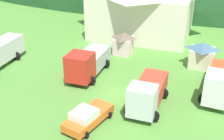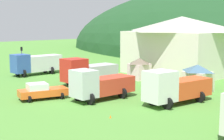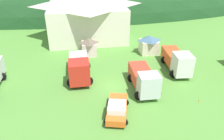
% 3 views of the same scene
% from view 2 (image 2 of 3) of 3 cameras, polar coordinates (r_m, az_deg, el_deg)
% --- Properties ---
extents(ground_plane, '(200.00, 200.00, 0.00)m').
position_cam_2_polar(ground_plane, '(37.24, -3.94, -3.82)').
color(ground_plane, '#518C38').
extents(depot_building, '(15.20, 12.95, 8.57)m').
position_cam_2_polar(depot_building, '(51.46, 11.72, 4.31)').
color(depot_building, silver).
rests_on(depot_building, ground).
extents(play_shed_cream, '(3.04, 2.73, 3.04)m').
position_cam_2_polar(play_shed_cream, '(38.59, 14.36, -1.27)').
color(play_shed_cream, beige).
rests_on(play_shed_cream, ground).
extents(play_shed_pink, '(2.44, 2.65, 2.90)m').
position_cam_2_polar(play_shed_pink, '(45.45, 4.67, 0.26)').
color(play_shed_pink, beige).
rests_on(play_shed_pink, ground).
extents(box_truck_blue, '(3.13, 7.53, 3.18)m').
position_cam_2_polar(box_truck_blue, '(50.57, -12.90, 1.14)').
color(box_truck_blue, '#3356AD').
rests_on(box_truck_blue, ground).
extents(crane_truck_red, '(3.34, 7.41, 3.36)m').
position_cam_2_polar(crane_truck_red, '(41.85, -4.33, -0.16)').
color(crane_truck_red, red).
rests_on(crane_truck_red, ground).
extents(tow_truck_silver, '(3.24, 6.75, 3.20)m').
position_cam_2_polar(tow_truck_silver, '(33.34, -2.15, -2.47)').
color(tow_truck_silver, silver).
rests_on(tow_truck_silver, ground).
extents(heavy_rig_white, '(3.43, 7.58, 3.36)m').
position_cam_2_polar(heavy_rig_white, '(32.05, 10.53, -2.85)').
color(heavy_rig_white, white).
rests_on(heavy_rig_white, ground).
extents(service_pickup_orange, '(3.15, 5.16, 1.66)m').
position_cam_2_polar(service_pickup_orange, '(34.49, -11.87, -3.54)').
color(service_pickup_orange, orange).
rests_on(service_pickup_orange, ground).
extents(traffic_light_west, '(0.20, 0.32, 4.17)m').
position_cam_2_polar(traffic_light_west, '(50.44, -15.11, 2.00)').
color(traffic_light_west, '#4C4C51').
rests_on(traffic_light_west, ground).
extents(traffic_cone_near_pickup, '(0.36, 0.36, 0.49)m').
position_cam_2_polar(traffic_cone_near_pickup, '(27.40, -0.26, -8.19)').
color(traffic_cone_near_pickup, orange).
rests_on(traffic_cone_near_pickup, ground).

